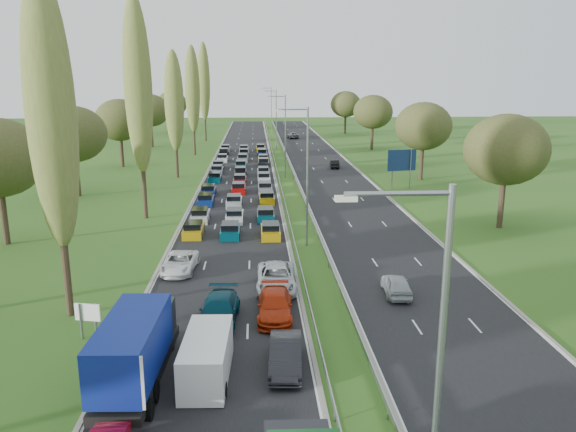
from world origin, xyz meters
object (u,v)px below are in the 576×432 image
object	(u,v)px
blue_lorry	(137,347)
white_van_front	(209,351)
direction_sign	(402,162)
white_van_rear	(207,355)
near_car_2	(180,263)
info_sign	(88,316)

from	to	relation	value
blue_lorry	white_van_front	world-z (taller)	blue_lorry
blue_lorry	direction_sign	size ratio (longest dim) A/B	1.68
blue_lorry	white_van_rear	bearing A→B (deg)	11.88
direction_sign	blue_lorry	bearing A→B (deg)	-117.61
near_car_2	info_sign	xyz separation A→B (m)	(-3.65, -11.13, 0.65)
white_van_front	white_van_rear	xyz separation A→B (m)	(-0.04, -0.73, 0.15)
info_sign	direction_sign	bearing A→B (deg)	56.11
blue_lorry	white_van_front	bearing A→B (deg)	23.67
near_car_2	info_sign	distance (m)	11.73
white_van_rear	info_sign	distance (m)	8.32
near_car_2	direction_sign	bearing A→B (deg)	55.59
near_car_2	white_van_front	distance (m)	15.27
info_sign	direction_sign	world-z (taller)	direction_sign
white_van_rear	blue_lorry	bearing A→B (deg)	-168.29
near_car_2	direction_sign	xyz separation A→B (m)	(25.15, 31.74, 2.85)
white_van_rear	direction_sign	world-z (taller)	direction_sign
near_car_2	white_van_rear	xyz separation A→B (m)	(3.34, -15.62, 0.40)
blue_lorry	info_sign	distance (m)	6.29
white_van_front	info_sign	xyz separation A→B (m)	(-7.03, 3.76, 0.40)
white_van_rear	info_sign	world-z (taller)	white_van_rear
near_car_2	blue_lorry	size ratio (longest dim) A/B	0.57
near_car_2	blue_lorry	world-z (taller)	blue_lorry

